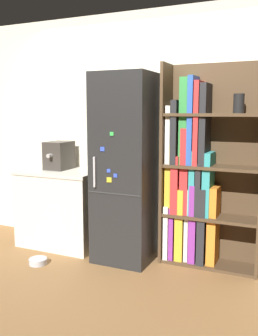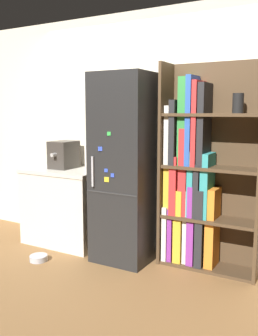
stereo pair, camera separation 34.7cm
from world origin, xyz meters
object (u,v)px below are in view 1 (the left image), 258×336
refrigerator (128,168)px  bookshelf (199,177)px  espresso_machine (59,155)px  pet_bowl (38,261)px

refrigerator → bookshelf: bookshelf is taller
bookshelf → espresso_machine: bookshelf is taller
bookshelf → pet_bowl: (-1.47, -0.72, -0.86)m
pet_bowl → refrigerator: bearing=36.3°
espresso_machine → pet_bowl: 1.20m
bookshelf → pet_bowl: 1.85m
bookshelf → pet_bowl: bearing=-153.8°
bookshelf → pet_bowl: size_ratio=10.75×
refrigerator → espresso_machine: 0.91m
refrigerator → bookshelf: bearing=13.3°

